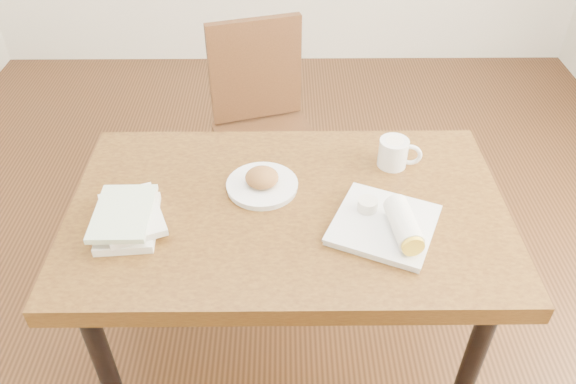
{
  "coord_description": "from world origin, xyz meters",
  "views": [
    {
      "loc": [
        -0.01,
        -1.27,
        1.85
      ],
      "look_at": [
        0.0,
        0.0,
        0.8
      ],
      "focal_mm": 35.0,
      "sensor_mm": 36.0,
      "label": 1
    }
  ],
  "objects_px": {
    "plate_scone": "(262,183)",
    "chair_far": "(263,119)",
    "plate_burrito": "(390,224)",
    "coffee_mug": "(395,152)",
    "table": "(288,225)",
    "book_stack": "(128,217)"
  },
  "relations": [
    {
      "from": "chair_far",
      "to": "plate_burrito",
      "type": "relative_size",
      "value": 2.63
    },
    {
      "from": "coffee_mug",
      "to": "plate_burrito",
      "type": "bearing_deg",
      "value": -100.78
    },
    {
      "from": "table",
      "to": "coffee_mug",
      "type": "height_order",
      "value": "coffee_mug"
    },
    {
      "from": "plate_scone",
      "to": "chair_far",
      "type": "bearing_deg",
      "value": 91.7
    },
    {
      "from": "plate_burrito",
      "to": "book_stack",
      "type": "distance_m",
      "value": 0.74
    },
    {
      "from": "table",
      "to": "plate_burrito",
      "type": "bearing_deg",
      "value": -22.4
    },
    {
      "from": "plate_scone",
      "to": "coffee_mug",
      "type": "xyz_separation_m",
      "value": [
        0.43,
        0.12,
        0.03
      ]
    },
    {
      "from": "table",
      "to": "plate_burrito",
      "type": "relative_size",
      "value": 3.61
    },
    {
      "from": "plate_scone",
      "to": "plate_burrito",
      "type": "distance_m",
      "value": 0.42
    },
    {
      "from": "chair_far",
      "to": "coffee_mug",
      "type": "height_order",
      "value": "chair_far"
    },
    {
      "from": "table",
      "to": "plate_scone",
      "type": "relative_size",
      "value": 5.88
    },
    {
      "from": "plate_scone",
      "to": "coffee_mug",
      "type": "relative_size",
      "value": 1.6
    },
    {
      "from": "table",
      "to": "chair_far",
      "type": "bearing_deg",
      "value": 97.16
    },
    {
      "from": "chair_far",
      "to": "plate_scone",
      "type": "height_order",
      "value": "chair_far"
    },
    {
      "from": "coffee_mug",
      "to": "chair_far",
      "type": "bearing_deg",
      "value": 126.47
    },
    {
      "from": "plate_burrito",
      "to": "chair_far",
      "type": "bearing_deg",
      "value": 112.79
    },
    {
      "from": "plate_burrito",
      "to": "table",
      "type": "bearing_deg",
      "value": 157.6
    },
    {
      "from": "plate_scone",
      "to": "plate_burrito",
      "type": "relative_size",
      "value": 0.61
    },
    {
      "from": "plate_burrito",
      "to": "book_stack",
      "type": "relative_size",
      "value": 1.34
    },
    {
      "from": "table",
      "to": "coffee_mug",
      "type": "bearing_deg",
      "value": 29.8
    },
    {
      "from": "plate_scone",
      "to": "coffee_mug",
      "type": "bearing_deg",
      "value": 15.5
    },
    {
      "from": "table",
      "to": "coffee_mug",
      "type": "xyz_separation_m",
      "value": [
        0.35,
        0.2,
        0.13
      ]
    }
  ]
}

